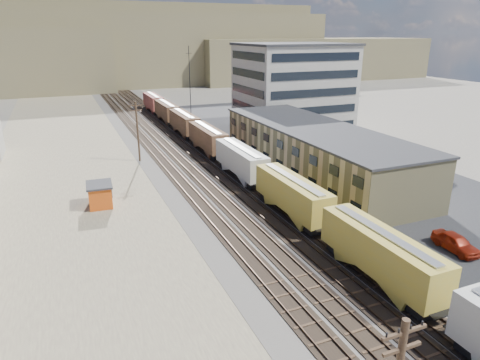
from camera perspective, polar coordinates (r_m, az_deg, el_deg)
name	(u,v)px	position (r m, az deg, el deg)	size (l,w,h in m)	color
ground	(320,272)	(40.20, 10.68, -12.02)	(300.00, 300.00, 0.00)	#6B6356
ballast_bed	(177,145)	(83.33, -8.43, 4.61)	(18.00, 200.00, 0.06)	#4C4742
dirt_yard	(68,173)	(71.30, -22.00, 0.91)	(24.00, 180.00, 0.03)	#71614E
asphalt_lot	(317,153)	(78.60, 10.23, 3.63)	(26.00, 120.00, 0.04)	#232326
rail_tracks	(174,145)	(83.18, -8.80, 4.63)	(11.40, 200.00, 0.24)	black
freight_train	(223,148)	(69.81, -2.32, 4.33)	(3.00, 119.74, 4.46)	black
warehouse	(315,150)	(65.87, 9.95, 3.92)	(12.40, 40.40, 7.25)	tan
office_tower	(293,87)	(96.66, 7.09, 12.23)	(22.60, 18.60, 18.45)	#9E998E
utility_pole_north	(138,130)	(72.81, -13.50, 6.46)	(2.20, 0.32, 10.00)	#382619
radio_mast	(190,90)	(92.70, -6.67, 11.87)	(1.20, 0.16, 18.00)	black
hills_north	(103,49)	(197.33, -17.81, 16.34)	(265.00, 80.00, 32.00)	brown
maintenance_shed	(100,195)	(55.88, -18.15, -1.86)	(3.29, 4.14, 2.91)	#C94D12
parked_car_red	(456,243)	(47.74, 26.82, -7.49)	(2.03, 5.05, 1.72)	maroon
parked_car_silver	(439,179)	(67.40, 25.00, 0.13)	(2.03, 5.00, 1.45)	#B5B9BD
parked_car_blue	(296,129)	(94.38, 7.43, 6.80)	(2.43, 5.28, 1.47)	navy
parked_car_far	(346,138)	(87.43, 13.97, 5.42)	(1.78, 4.43, 1.51)	white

